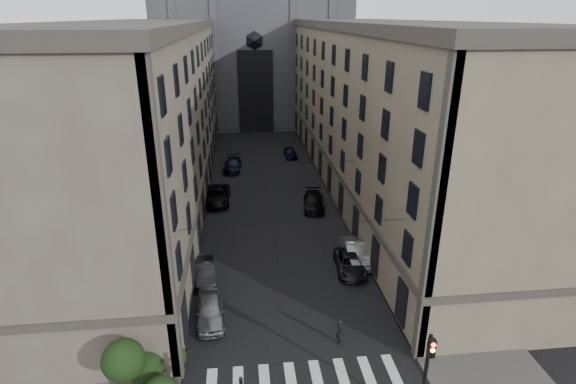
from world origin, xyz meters
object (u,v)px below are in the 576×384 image
object	(u,v)px
car_left_midfar	(217,196)
car_left_far	(232,165)
car_right_far	(290,153)
traffic_light_right	(427,368)
car_right_near	(355,252)
car_right_midnear	(350,263)
car_left_midnear	(205,272)
car_right_midfar	(314,202)
pedestrian	(340,331)
car_left_near	(210,311)
gothic_tower	(252,25)

from	to	relation	value
car_left_midfar	car_left_far	size ratio (longest dim) A/B	1.09
car_right_far	car_left_far	bearing A→B (deg)	-151.47
traffic_light_right	car_left_midfar	size ratio (longest dim) A/B	0.88
car_right_near	car_right_midnear	bearing A→B (deg)	-118.17
traffic_light_right	car_left_midnear	xyz separation A→B (m)	(-11.80, 14.38, -2.57)
car_right_near	car_right_midfar	size ratio (longest dim) A/B	0.94
car_left_midnear	pedestrian	distance (m)	12.14
pedestrian	car_left_near	bearing A→B (deg)	50.00
car_right_midnear	car_right_far	bearing A→B (deg)	96.42
gothic_tower	pedestrian	distance (m)	69.12
traffic_light_right	car_right_near	world-z (taller)	traffic_light_right
car_left_midnear	car_right_midnear	distance (m)	11.58
car_left_midfar	car_right_near	distance (m)	18.56
traffic_light_right	car_right_far	size ratio (longest dim) A/B	1.27
car_left_near	car_right_near	xyz separation A→B (m)	(11.76, 6.74, 0.03)
traffic_light_right	car_left_midnear	bearing A→B (deg)	129.38
car_right_near	pedestrian	world-z (taller)	pedestrian
traffic_light_right	car_right_near	size ratio (longest dim) A/B	1.05
car_left_midfar	car_right_far	bearing A→B (deg)	59.62
traffic_light_right	car_left_near	world-z (taller)	traffic_light_right
car_right_midnear	car_left_far	bearing A→B (deg)	113.99
car_left_midnear	car_right_midfar	world-z (taller)	car_right_midfar
gothic_tower	car_left_midnear	size ratio (longest dim) A/B	13.36
car_left_midfar	car_right_midnear	xyz separation A→B (m)	(11.23, -15.65, -0.16)
car_right_midfar	car_left_near	bearing A→B (deg)	-111.92
car_left_midfar	car_right_midfar	xyz separation A→B (m)	(10.38, -2.72, -0.06)
gothic_tower	car_right_far	distance (m)	32.01
gothic_tower	car_left_near	xyz separation A→B (m)	(-5.56, -63.76, -17.02)
car_left_midnear	pedestrian	world-z (taller)	pedestrian
gothic_tower	car_left_midnear	xyz separation A→B (m)	(-6.20, -58.66, -17.08)
car_left_midfar	pedestrian	size ratio (longest dim) A/B	3.42
car_left_far	car_right_midfar	bearing A→B (deg)	-53.22
car_right_midnear	car_right_midfar	distance (m)	12.96
car_left_near	car_right_midnear	world-z (taller)	car_left_near
car_left_midfar	pedestrian	xyz separation A→B (m)	(8.50, -24.05, 0.04)
car_left_far	car_right_near	bearing A→B (deg)	-63.08
car_right_far	pedestrian	world-z (taller)	pedestrian
gothic_tower	pedestrian	xyz separation A→B (m)	(2.66, -66.96, -16.93)
car_left_midfar	car_right_far	size ratio (longest dim) A/B	1.45
car_right_midnear	car_right_midfar	world-z (taller)	car_right_midfar
car_left_midnear	pedestrian	size ratio (longest dim) A/B	2.51
traffic_light_right	car_right_midnear	size ratio (longest dim) A/B	1.08
gothic_tower	car_left_far	distance (m)	36.30
car_left_midnear	car_right_far	size ratio (longest dim) A/B	1.06
car_left_far	car_left_midfar	bearing A→B (deg)	-93.87
car_right_midnear	pedestrian	distance (m)	8.84
car_right_near	car_right_far	distance (m)	30.36
car_right_midfar	car_right_near	bearing A→B (deg)	-74.51
car_left_midfar	car_right_near	world-z (taller)	car_left_midfar
gothic_tower	car_right_midfar	distance (m)	48.91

